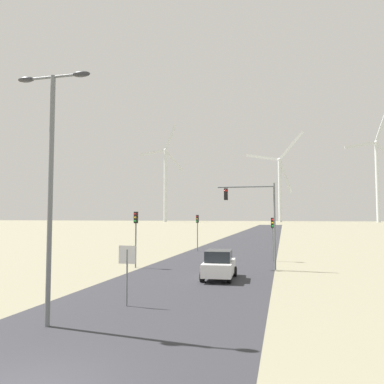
% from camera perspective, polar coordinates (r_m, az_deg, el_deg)
% --- Properties ---
extents(road_surface, '(10.00, 240.00, 0.01)m').
position_cam_1_polar(road_surface, '(55.84, 7.94, -7.75)').
color(road_surface, '#2D2D33').
rests_on(road_surface, ground).
extents(streetlamp, '(3.06, 0.32, 9.33)m').
position_cam_1_polar(streetlamp, '(14.88, -20.68, 3.92)').
color(streetlamp, slate).
rests_on(streetlamp, ground).
extents(stop_sign_near, '(0.81, 0.07, 2.67)m').
position_cam_1_polar(stop_sign_near, '(17.22, -9.86, -10.70)').
color(stop_sign_near, slate).
rests_on(stop_sign_near, ground).
extents(traffic_light_post_near_left, '(0.28, 0.34, 4.33)m').
position_cam_1_polar(traffic_light_post_near_left, '(29.51, -8.56, -5.25)').
color(traffic_light_post_near_left, slate).
rests_on(traffic_light_post_near_left, ground).
extents(traffic_light_post_near_right, '(0.28, 0.34, 3.84)m').
position_cam_1_polar(traffic_light_post_near_right, '(34.17, 12.20, -5.57)').
color(traffic_light_post_near_right, slate).
rests_on(traffic_light_post_near_right, ground).
extents(traffic_light_post_mid_left, '(0.28, 0.33, 4.12)m').
position_cam_1_polar(traffic_light_post_mid_left, '(42.95, 0.83, -4.99)').
color(traffic_light_post_mid_left, slate).
rests_on(traffic_light_post_mid_left, ground).
extents(traffic_light_mast_overhead, '(4.37, 0.35, 6.48)m').
position_cam_1_polar(traffic_light_mast_overhead, '(28.74, 9.58, -2.47)').
color(traffic_light_mast_overhead, slate).
rests_on(traffic_light_mast_overhead, ground).
extents(car_approaching, '(2.04, 4.20, 1.83)m').
position_cam_1_polar(car_approaching, '(24.17, 4.15, -10.99)').
color(car_approaching, white).
rests_on(car_approaching, ground).
extents(wind_turbine_far_left, '(31.79, 5.31, 68.92)m').
position_cam_1_polar(wind_turbine_far_left, '(264.47, -4.08, 2.13)').
color(wind_turbine_far_left, silver).
rests_on(wind_turbine_far_left, ground).
extents(wind_turbine_left, '(39.69, 10.06, 61.57)m').
position_cam_1_polar(wind_turbine_left, '(264.38, 13.23, 1.50)').
color(wind_turbine_left, silver).
rests_on(wind_turbine_left, ground).
extents(wind_turbine_center, '(33.54, 9.47, 70.99)m').
position_cam_1_polar(wind_turbine_center, '(266.32, 26.37, 2.59)').
color(wind_turbine_center, silver).
rests_on(wind_turbine_center, ground).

